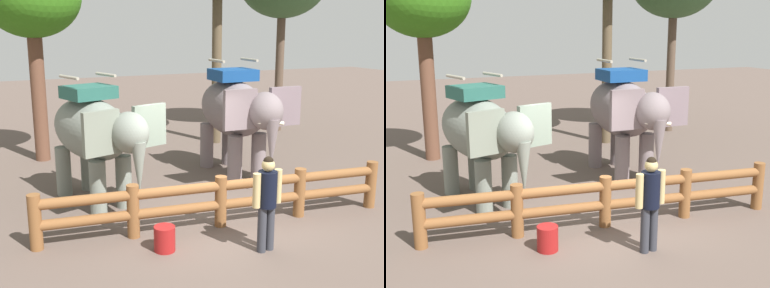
{
  "view_description": "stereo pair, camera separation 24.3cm",
  "coord_description": "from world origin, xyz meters",
  "views": [
    {
      "loc": [
        -4.32,
        -8.42,
        3.97
      ],
      "look_at": [
        0.0,
        1.31,
        1.4
      ],
      "focal_mm": 46.05,
      "sensor_mm": 36.0,
      "label": 1
    },
    {
      "loc": [
        -4.1,
        -8.52,
        3.97
      ],
      "look_at": [
        0.0,
        1.31,
        1.4
      ],
      "focal_mm": 46.05,
      "sensor_mm": 36.0,
      "label": 2
    }
  ],
  "objects": [
    {
      "name": "log_fence",
      "position": [
        -0.0,
        -0.12,
        0.61
      ],
      "size": [
        7.34,
        1.02,
        1.05
      ],
      "color": "brown",
      "rests_on": "ground"
    },
    {
      "name": "feed_bucket",
      "position": [
        -1.44,
        -0.72,
        0.23
      ],
      "size": [
        0.39,
        0.39,
        0.46
      ],
      "color": "maroon",
      "rests_on": "ground"
    },
    {
      "name": "ground_plane",
      "position": [
        0.0,
        0.0,
        0.0
      ],
      "size": [
        60.0,
        60.0,
        0.0
      ],
      "primitive_type": "plane",
      "color": "brown"
    },
    {
      "name": "elephant_near_left",
      "position": [
        -1.95,
        2.2,
        1.65
      ],
      "size": [
        2.33,
        3.5,
        2.93
      ],
      "color": "gray",
      "rests_on": "ground"
    },
    {
      "name": "elephant_center",
      "position": [
        1.95,
        2.82,
        1.75
      ],
      "size": [
        2.07,
        3.62,
        3.12
      ],
      "color": "slate",
      "rests_on": "ground"
    },
    {
      "name": "tourist_woman_in_black",
      "position": [
        0.23,
        -1.45,
        1.02
      ],
      "size": [
        0.62,
        0.39,
        1.77
      ],
      "color": "#31333B",
      "rests_on": "ground"
    }
  ]
}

